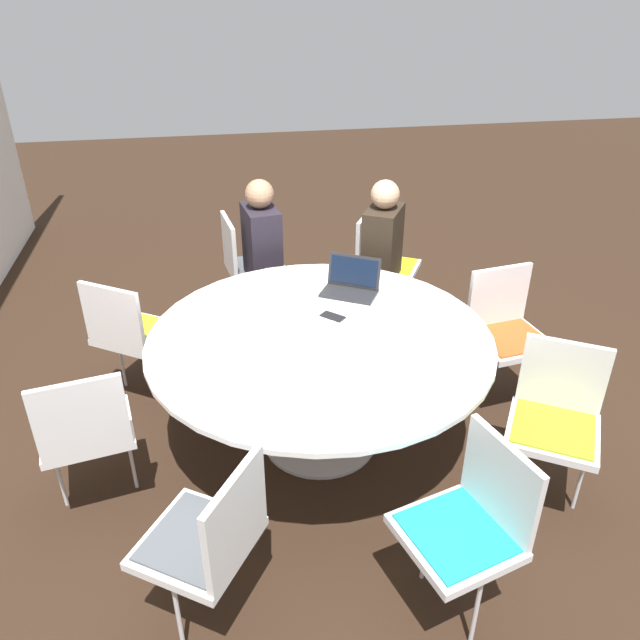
{
  "coord_description": "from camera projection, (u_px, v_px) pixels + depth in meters",
  "views": [
    {
      "loc": [
        -2.86,
        0.51,
        2.49
      ],
      "look_at": [
        0.0,
        0.0,
        0.83
      ],
      "focal_mm": 35.0,
      "sensor_mm": 36.0,
      "label": 1
    }
  ],
  "objects": [
    {
      "name": "laptop",
      "position": [
        351.0,
        283.0,
        3.83
      ],
      "size": [
        0.36,
        0.4,
        0.21
      ],
      "rotation": [
        0.0,
        0.0,
        4.19
      ],
      "color": "#232326",
      "rests_on": "conference_table"
    },
    {
      "name": "chair_1",
      "position": [
        247.0,
        261.0,
        4.76
      ],
      "size": [
        0.5,
        0.48,
        0.87
      ],
      "rotation": [
        0.0,
        0.0,
        9.57
      ],
      "color": "silver",
      "rests_on": "ground_plane"
    },
    {
      "name": "conference_table",
      "position": [
        320.0,
        351.0,
        3.44
      ],
      "size": [
        1.89,
        1.89,
        0.73
      ],
      "color": "#B7B7BC",
      "rests_on": "ground_plane"
    },
    {
      "name": "chair_0",
      "position": [
        381.0,
        259.0,
        4.79
      ],
      "size": [
        0.59,
        0.58,
        0.87
      ],
      "rotation": [
        0.0,
        0.0,
        8.9
      ],
      "color": "silver",
      "rests_on": "ground_plane"
    },
    {
      "name": "person_0",
      "position": [
        384.0,
        249.0,
        4.47
      ],
      "size": [
        0.42,
        0.37,
        1.22
      ],
      "rotation": [
        0.0,
        0.0,
        8.9
      ],
      "color": "#2D2319",
      "rests_on": "ground_plane"
    },
    {
      "name": "person_1",
      "position": [
        264.0,
        248.0,
        4.49
      ],
      "size": [
        0.39,
        0.3,
        1.22
      ],
      "rotation": [
        0.0,
        0.0,
        9.57
      ],
      "color": "#231E28",
      "rests_on": "ground_plane"
    },
    {
      "name": "chair_2",
      "position": [
        130.0,
        329.0,
        3.87
      ],
      "size": [
        0.59,
        0.6,
        0.87
      ],
      "rotation": [
        0.0,
        0.0,
        10.42
      ],
      "color": "silver",
      "rests_on": "ground_plane"
    },
    {
      "name": "coffee_cup",
      "position": [
        253.0,
        344.0,
        3.23
      ],
      "size": [
        0.09,
        0.09,
        0.09
      ],
      "color": "white",
      "rests_on": "conference_table"
    },
    {
      "name": "cell_phone",
      "position": [
        333.0,
        316.0,
        3.57
      ],
      "size": [
        0.15,
        0.15,
        0.01
      ],
      "color": "black",
      "rests_on": "conference_table"
    },
    {
      "name": "ground_plane",
      "position": [
        320.0,
        440.0,
        3.75
      ],
      "size": [
        16.0,
        16.0,
        0.0
      ],
      "primitive_type": "plane",
      "color": "black"
    },
    {
      "name": "chair_5",
      "position": [
        471.0,
        519.0,
        2.54
      ],
      "size": [
        0.54,
        0.53,
        0.87
      ],
      "rotation": [
        0.0,
        0.0,
        12.85
      ],
      "color": "silver",
      "rests_on": "ground_plane"
    },
    {
      "name": "chair_7",
      "position": [
        506.0,
        326.0,
        3.9
      ],
      "size": [
        0.48,
        0.5,
        0.87
      ],
      "rotation": [
        0.0,
        0.0,
        14.29
      ],
      "color": "silver",
      "rests_on": "ground_plane"
    },
    {
      "name": "chair_4",
      "position": [
        210.0,
        535.0,
        2.47
      ],
      "size": [
        0.6,
        0.59,
        0.87
      ],
      "rotation": [
        0.0,
        0.0,
        11.98
      ],
      "color": "silver",
      "rests_on": "ground_plane"
    },
    {
      "name": "chair_6",
      "position": [
        556.0,
        413.0,
        3.14
      ],
      "size": [
        0.59,
        0.6,
        0.87
      ],
      "rotation": [
        0.0,
        0.0,
        13.58
      ],
      "color": "silver",
      "rests_on": "ground_plane"
    },
    {
      "name": "chair_3",
      "position": [
        85.0,
        427.0,
        3.05
      ],
      "size": [
        0.5,
        0.51,
        0.87
      ],
      "rotation": [
        0.0,
        0.0,
        11.19
      ],
      "color": "silver",
      "rests_on": "ground_plane"
    }
  ]
}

